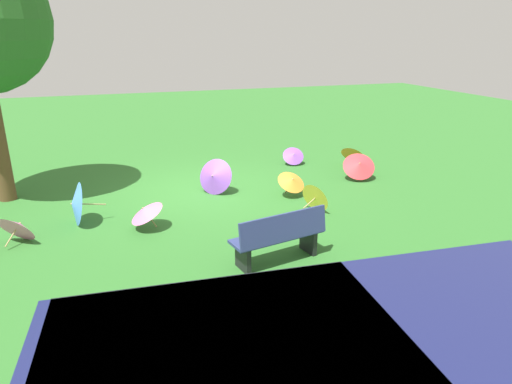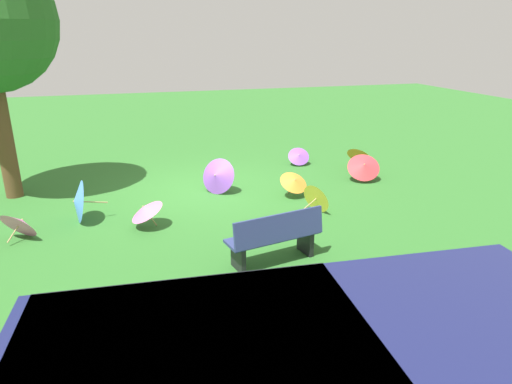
# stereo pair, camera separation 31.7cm
# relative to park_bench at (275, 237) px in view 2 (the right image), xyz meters

# --- Properties ---
(ground) EXTENTS (40.00, 40.00, 0.00)m
(ground) POSITION_rel_park_bench_xyz_m (0.53, -3.92, -0.47)
(ground) COLOR #2D6B28
(park_bench) EXTENTS (1.66, 0.79, 0.90)m
(park_bench) POSITION_rel_park_bench_xyz_m (0.00, 0.00, 0.00)
(park_bench) COLOR navy
(park_bench) RESTS_ON ground
(parasol_pink_0) EXTENTS (0.86, 0.82, 0.64)m
(parasol_pink_0) POSITION_rel_park_bench_xyz_m (4.17, -2.19, -0.15)
(parasol_pink_0) COLOR tan
(parasol_pink_0) RESTS_ON ground
(parasol_orange_0) EXTENTS (0.86, 0.87, 0.64)m
(parasol_orange_0) POSITION_rel_park_bench_xyz_m (-4.15, -4.81, -0.11)
(parasol_orange_0) COLOR tan
(parasol_orange_0) RESTS_ON ground
(parasol_orange_1) EXTENTS (0.77, 0.74, 0.60)m
(parasol_orange_1) POSITION_rel_park_bench_xyz_m (-1.45, -2.92, -0.09)
(parasol_orange_1) COLOR tan
(parasol_orange_1) RESTS_ON ground
(parasol_pink_1) EXTENTS (0.74, 0.75, 0.60)m
(parasol_pink_1) POSITION_rel_park_bench_xyz_m (1.95, -2.09, -0.09)
(parasol_pink_1) COLOR tan
(parasol_pink_1) RESTS_ON ground
(parasol_purple_0) EXTENTS (0.70, 0.62, 0.52)m
(parasol_purple_0) POSITION_rel_park_bench_xyz_m (-2.55, -5.39, -0.18)
(parasol_purple_0) COLOR tan
(parasol_purple_0) RESTS_ON ground
(parasol_purple_1) EXTENTS (0.95, 0.95, 0.85)m
(parasol_purple_1) POSITION_rel_park_bench_xyz_m (0.20, -3.69, -0.04)
(parasol_purple_1) COLOR tan
(parasol_purple_1) RESTS_ON ground
(parasol_yellow_2) EXTENTS (0.70, 0.74, 0.67)m
(parasol_yellow_2) POSITION_rel_park_bench_xyz_m (-1.59, -1.88, -0.13)
(parasol_yellow_2) COLOR tan
(parasol_yellow_2) RESTS_ON ground
(parasol_red_0) EXTENTS (1.01, 0.95, 0.73)m
(parasol_red_0) POSITION_rel_park_bench_xyz_m (-3.58, -3.53, -0.06)
(parasol_red_0) COLOR tan
(parasol_red_0) RESTS_ON ground
(parasol_blue_1) EXTENTS (0.79, 0.90, 0.87)m
(parasol_blue_1) POSITION_rel_park_bench_xyz_m (3.22, -2.75, -0.03)
(parasol_blue_1) COLOR tan
(parasol_blue_1) RESTS_ON ground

